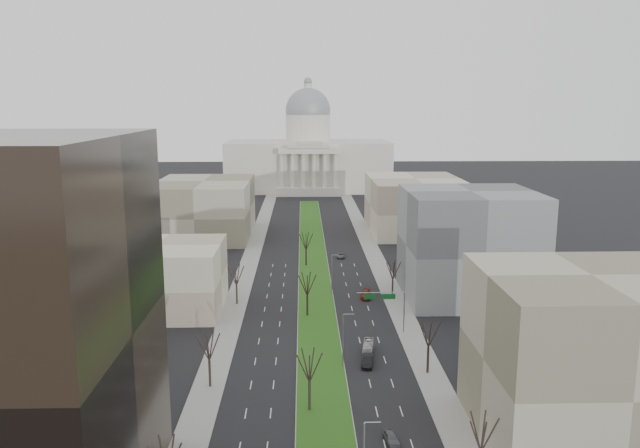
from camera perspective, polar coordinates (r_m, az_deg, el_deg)
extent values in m
plane|color=black|center=(167.32, -0.59, -3.83)|extent=(600.00, 600.00, 0.00)
cube|color=#999993|center=(166.33, -0.58, -3.90)|extent=(8.00, 222.00, 0.15)
cube|color=#1D5316|center=(166.31, -0.58, -3.86)|extent=(7.70, 221.70, 0.06)
cube|color=gray|center=(144.01, -7.43, -6.38)|extent=(5.00, 330.00, 0.15)
cube|color=gray|center=(144.69, 6.58, -6.27)|extent=(5.00, 330.00, 0.15)
cube|color=beige|center=(313.22, -1.09, 5.38)|extent=(80.00, 40.00, 24.00)
cube|color=beige|center=(291.58, -1.04, 2.98)|extent=(30.00, 6.00, 4.00)
cube|color=beige|center=(289.52, -1.05, 6.70)|extent=(28.00, 5.00, 2.50)
cube|color=beige|center=(289.38, -1.05, 7.10)|extent=(20.00, 5.00, 1.80)
cube|color=beige|center=(289.27, -1.06, 7.41)|extent=(12.00, 5.00, 1.60)
cylinder|color=beige|center=(311.95, -1.10, 8.67)|extent=(22.00, 22.00, 14.00)
sphere|color=gray|center=(311.71, -1.11, 10.33)|extent=(22.00, 22.00, 22.00)
cylinder|color=beige|center=(311.76, -1.12, 12.35)|extent=(4.00, 4.00, 4.00)
sphere|color=gray|center=(311.84, -1.12, 12.90)|extent=(4.00, 4.00, 4.00)
cylinder|color=beige|center=(290.49, -3.52, 4.92)|extent=(2.00, 2.00, 16.00)
cylinder|color=beige|center=(290.37, -2.53, 4.92)|extent=(2.00, 2.00, 16.00)
cylinder|color=beige|center=(290.33, -1.54, 4.93)|extent=(2.00, 2.00, 16.00)
cylinder|color=beige|center=(290.38, -0.55, 4.93)|extent=(2.00, 2.00, 16.00)
cylinder|color=beige|center=(290.51, 0.44, 4.94)|extent=(2.00, 2.00, 16.00)
cylinder|color=beige|center=(290.73, 1.43, 4.94)|extent=(2.00, 2.00, 16.00)
cube|color=tan|center=(135.11, -14.51, -4.76)|extent=(26.00, 22.00, 14.00)
cube|color=gray|center=(87.95, 23.02, -11.21)|extent=(26.00, 24.00, 22.00)
cube|color=slate|center=(142.07, 13.46, -1.85)|extent=(28.00, 26.00, 24.00)
cube|color=gray|center=(207.04, -10.53, 1.42)|extent=(30.00, 40.00, 18.00)
cube|color=tan|center=(212.84, 8.65, 1.74)|extent=(30.00, 40.00, 18.00)
cylinder|color=black|center=(99.58, -10.04, -13.34)|extent=(0.40, 0.40, 4.32)
cylinder|color=black|center=(136.73, -7.62, -6.44)|extent=(0.40, 0.40, 4.22)
cylinder|color=black|center=(104.12, 9.83, -12.18)|extent=(0.40, 0.40, 4.42)
cylinder|color=black|center=(141.24, 6.65, -5.89)|extent=(0.40, 0.40, 4.03)
cylinder|color=black|center=(91.32, -0.96, -15.51)|extent=(0.40, 0.40, 4.32)
cylinder|color=black|center=(128.35, -1.17, -7.50)|extent=(0.40, 0.40, 4.32)
cylinder|color=black|center=(166.75, -1.28, -3.12)|extent=(0.40, 0.40, 4.32)
cylinder|color=gray|center=(70.77, 4.83, -17.62)|extent=(1.80, 0.12, 0.12)
cylinder|color=gray|center=(104.27, 2.13, -10.62)|extent=(0.20, 0.20, 9.00)
cylinder|color=gray|center=(102.72, 2.65, -8.23)|extent=(1.80, 0.12, 0.12)
cylinder|color=gray|center=(142.14, 1.08, -4.66)|extent=(0.20, 0.20, 9.00)
cylinder|color=gray|center=(141.01, 1.46, -2.86)|extent=(1.80, 0.12, 0.12)
cylinder|color=gray|center=(119.81, 7.69, -8.04)|extent=(0.24, 0.24, 8.00)
cylinder|color=gray|center=(117.93, 5.57, -6.26)|extent=(9.00, 0.18, 0.18)
cube|color=#0C591E|center=(118.44, 6.28, -6.61)|extent=(2.60, 0.08, 1.00)
cube|color=#0C591E|center=(118.02, 4.59, -6.64)|extent=(2.20, 0.08, 1.00)
imported|color=#4F5157|center=(85.23, 6.51, -18.81)|extent=(2.11, 4.06, 1.32)
imported|color=black|center=(106.39, 4.38, -12.34)|extent=(2.52, 5.15, 1.63)
imported|color=maroon|center=(140.64, 4.23, -6.44)|extent=(3.05, 5.62, 1.55)
imported|color=#52565A|center=(175.95, 1.91, -2.88)|extent=(2.32, 4.64, 1.26)
imported|color=silver|center=(110.84, 4.41, -11.26)|extent=(2.69, 7.18, 1.95)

